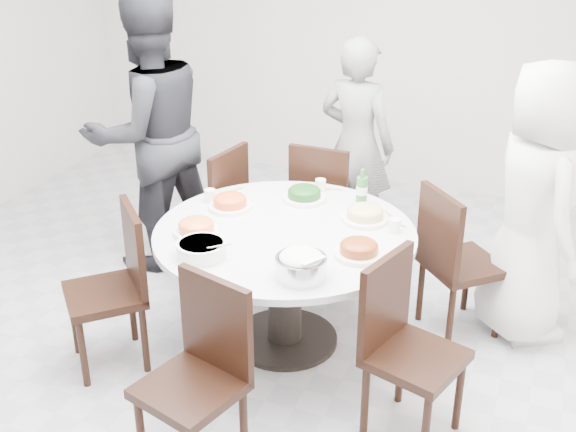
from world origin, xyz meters
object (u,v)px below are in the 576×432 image
(chair_ne, at_px, (463,261))
(chair_nw, at_px, (208,210))
(diner_middle, at_px, (356,145))
(chair_se, at_px, (416,354))
(diner_left, at_px, (149,133))
(beverage_bottle, at_px, (362,188))
(chair_n, at_px, (327,203))
(soup_bowl, at_px, (201,249))
(dining_table, at_px, (285,287))
(chair_s, at_px, (190,385))
(diner_right, at_px, (534,204))
(chair_sw, at_px, (104,291))
(rice_bowl, at_px, (301,267))

(chair_ne, height_order, chair_nw, same)
(chair_nw, height_order, diner_middle, diner_middle)
(chair_se, height_order, diner_left, diner_left)
(diner_middle, height_order, beverage_bottle, diner_middle)
(diner_left, bearing_deg, chair_n, 141.61)
(diner_middle, xyz_separation_m, beverage_bottle, (0.31, -0.93, 0.07))
(soup_bowl, bearing_deg, diner_left, 131.44)
(chair_nw, distance_m, diner_left, 0.67)
(dining_table, relative_size, chair_se, 1.58)
(chair_ne, relative_size, soup_bowl, 3.58)
(dining_table, xyz_separation_m, chair_nw, (-0.83, 0.62, 0.10))
(chair_s, height_order, diner_right, diner_right)
(chair_nw, height_order, chair_s, same)
(diner_middle, relative_size, diner_left, 0.82)
(chair_sw, bearing_deg, rice_bowl, 50.79)
(diner_middle, bearing_deg, chair_s, 99.64)
(chair_se, distance_m, beverage_bottle, 1.23)
(dining_table, height_order, diner_right, diner_right)
(chair_nw, relative_size, diner_left, 0.49)
(rice_bowl, xyz_separation_m, soup_bowl, (-0.57, 0.02, -0.01))
(chair_n, distance_m, chair_se, 1.85)
(soup_bowl, height_order, beverage_bottle, beverage_bottle)
(chair_sw, distance_m, rice_bowl, 1.19)
(dining_table, distance_m, diner_right, 1.54)
(chair_se, xyz_separation_m, rice_bowl, (-0.62, 0.05, 0.33))
(diner_middle, bearing_deg, diner_right, 160.09)
(chair_se, bearing_deg, chair_s, 141.25)
(chair_n, bearing_deg, soup_bowl, 83.76)
(chair_ne, height_order, beverage_bottle, beverage_bottle)
(soup_bowl, xyz_separation_m, beverage_bottle, (0.60, 0.95, 0.08))
(chair_n, height_order, beverage_bottle, beverage_bottle)
(chair_sw, relative_size, diner_right, 0.56)
(chair_n, height_order, chair_nw, same)
(chair_s, distance_m, diner_right, 2.26)
(rice_bowl, distance_m, beverage_bottle, 0.96)
(chair_nw, bearing_deg, beverage_bottle, 92.73)
(chair_sw, xyz_separation_m, diner_right, (2.17, 1.23, 0.37))
(chair_nw, distance_m, chair_s, 1.92)
(diner_left, bearing_deg, diner_right, 123.35)
(soup_bowl, relative_size, beverage_bottle, 1.12)
(chair_ne, bearing_deg, chair_n, 20.54)
(chair_s, bearing_deg, dining_table, 105.28)
(chair_sw, height_order, diner_middle, diner_middle)
(chair_sw, relative_size, beverage_bottle, 4.01)
(chair_nw, xyz_separation_m, chair_se, (1.71, -1.14, 0.00))
(chair_ne, height_order, diner_middle, diner_middle)
(dining_table, xyz_separation_m, chair_se, (0.89, -0.51, 0.10))
(diner_middle, distance_m, rice_bowl, 1.91)
(chair_n, bearing_deg, diner_right, 166.17)
(chair_n, distance_m, diner_left, 1.34)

